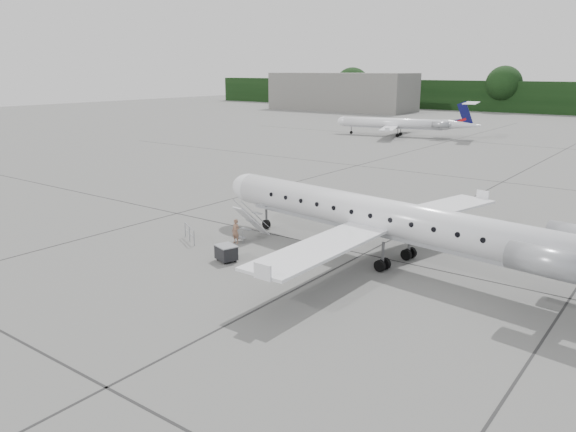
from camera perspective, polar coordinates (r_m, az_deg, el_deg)
The scene contains 8 objects.
ground at distance 29.72m, azimuth 9.73°, elevation -7.22°, with size 320.00×320.00×0.00m, color slate.
terminal_building at distance 157.98m, azimuth 5.45°, elevation 12.46°, with size 40.00×14.00×10.00m, color slate.
main_regional_jet at distance 32.80m, azimuth 9.68°, elevation 1.71°, with size 29.16×21.00×7.48m, color white, non-canonical shape.
airstair at distance 37.33m, azimuth -3.72°, elevation -0.58°, with size 0.85×2.50×2.34m, color white, non-canonical shape.
passenger at distance 36.54m, azimuth -5.33°, elevation -1.56°, with size 0.59×0.38×1.60m, color #875F49.
safety_railing at distance 37.42m, azimuth -9.97°, elevation -1.81°, with size 2.20×0.08×1.00m, color #909398, non-canonical shape.
baggage_cart at distance 33.30m, azimuth -6.30°, elevation -3.73°, with size 1.19×0.96×1.03m, color black, non-canonical shape.
bg_regional_left at distance 97.54m, azimuth 10.81°, elevation 9.73°, with size 22.73×16.37×5.96m, color white, non-canonical shape.
Camera 1 is at (12.25, -24.75, 10.99)m, focal length 35.00 mm.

